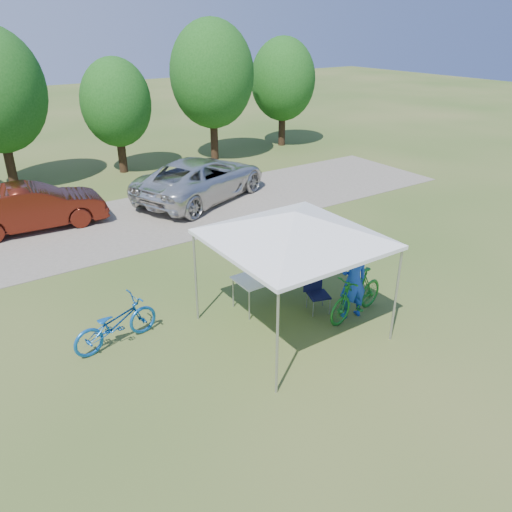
{
  "coord_description": "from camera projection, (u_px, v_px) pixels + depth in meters",
  "views": [
    {
      "loc": [
        -5.8,
        -7.2,
        6.13
      ],
      "look_at": [
        0.43,
        2.0,
        0.86
      ],
      "focal_mm": 35.0,
      "sensor_mm": 36.0,
      "label": 1
    }
  ],
  "objects": [
    {
      "name": "folding_chair",
      "position": [
        316.0,
        289.0,
        11.46
      ],
      "size": [
        0.57,
        0.6,
        0.89
      ],
      "rotation": [
        0.0,
        0.0,
        -0.32
      ],
      "color": "black",
      "rests_on": "ground"
    },
    {
      "name": "gravel_strip",
      "position": [
        147.0,
        219.0,
        16.93
      ],
      "size": [
        24.0,
        5.0,
        0.02
      ],
      "primitive_type": "cube",
      "color": "gray",
      "rests_on": "ground"
    },
    {
      "name": "treeline",
      "position": [
        71.0,
        92.0,
        19.8
      ],
      "size": [
        24.89,
        4.28,
        6.3
      ],
      "color": "#382314",
      "rests_on": "ground"
    },
    {
      "name": "minivan",
      "position": [
        202.0,
        178.0,
        18.56
      ],
      "size": [
        6.16,
        4.54,
        1.56
      ],
      "primitive_type": "imported",
      "rotation": [
        0.0,
        0.0,
        1.97
      ],
      "color": "silver",
      "rests_on": "gravel_strip"
    },
    {
      "name": "canopy",
      "position": [
        295.0,
        215.0,
        9.82
      ],
      "size": [
        4.53,
        4.53,
        3.0
      ],
      "color": "#A5A5AA",
      "rests_on": "ground"
    },
    {
      "name": "sedan",
      "position": [
        34.0,
        207.0,
        15.89
      ],
      "size": [
        4.47,
        1.82,
        1.44
      ],
      "primitive_type": "imported",
      "rotation": [
        0.0,
        0.0,
        1.5
      ],
      "color": "#51170D",
      "rests_on": "gravel_strip"
    },
    {
      "name": "ground",
      "position": [
        291.0,
        328.0,
        10.95
      ],
      "size": [
        100.0,
        100.0,
        0.0
      ],
      "primitive_type": "plane",
      "color": "#2D5119",
      "rests_on": "ground"
    },
    {
      "name": "cooler",
      "position": [
        264.0,
        269.0,
        11.44
      ],
      "size": [
        0.45,
        0.3,
        0.32
      ],
      "color": "white",
      "rests_on": "folding_table"
    },
    {
      "name": "folding_table",
      "position": [
        274.0,
        274.0,
        11.67
      ],
      "size": [
        1.93,
        0.8,
        0.79
      ],
      "color": "white",
      "rests_on": "ground"
    },
    {
      "name": "bike_blue",
      "position": [
        116.0,
        323.0,
        10.24
      ],
      "size": [
        1.95,
        0.94,
        0.98
      ],
      "primitive_type": "imported",
      "rotation": [
        0.0,
        0.0,
        1.73
      ],
      "color": "#1255A0",
      "rests_on": "ground"
    },
    {
      "name": "cyclist",
      "position": [
        353.0,
        281.0,
        11.03
      ],
      "size": [
        0.74,
        0.56,
        1.81
      ],
      "primitive_type": "imported",
      "rotation": [
        0.0,
        0.0,
        2.93
      ],
      "color": "#153EB1",
      "rests_on": "ground"
    },
    {
      "name": "bike_green",
      "position": [
        356.0,
        295.0,
        11.19
      ],
      "size": [
        1.9,
        0.83,
        1.11
      ],
      "primitive_type": "imported",
      "rotation": [
        0.0,
        0.0,
        -1.4
      ],
      "color": "#176B21",
      "rests_on": "ground"
    },
    {
      "name": "ice_cream_cup",
      "position": [
        289.0,
        267.0,
        11.82
      ],
      "size": [
        0.08,
        0.08,
        0.06
      ],
      "primitive_type": "cylinder",
      "color": "gold",
      "rests_on": "folding_table"
    }
  ]
}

